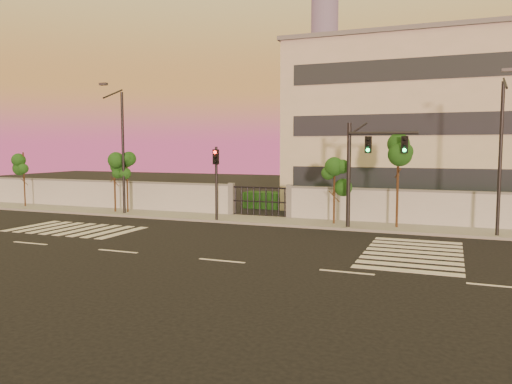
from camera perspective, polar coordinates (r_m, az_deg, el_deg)
ground at (r=20.12m, az=-3.93°, el=-7.86°), size 120.00×120.00×0.00m
sidewalk at (r=29.77m, az=4.80°, el=-3.48°), size 60.00×3.00×0.15m
perimeter_wall at (r=31.04m, az=5.79°, el=-1.29°), size 60.00×0.36×2.20m
hedge_row at (r=33.45m, az=8.81°, el=-1.30°), size 41.00×4.25×1.80m
institutional_building at (r=39.72m, az=22.47°, el=7.09°), size 24.40×12.40×12.25m
distant_skyscraper at (r=311.96m, az=7.81°, el=15.67°), size 16.00×16.00×118.00m
road_markings at (r=24.10m, az=-3.49°, el=-5.67°), size 57.00×7.62×0.02m
street_tree_a at (r=40.86m, az=-24.99°, el=2.60°), size 1.30×1.03×4.17m
street_tree_b at (r=35.23m, az=-15.84°, el=2.37°), size 1.52×1.21×4.00m
street_tree_c at (r=34.79m, az=-14.50°, el=2.62°), size 1.34×1.07×4.21m
street_tree_d at (r=28.88m, az=9.00°, el=1.67°), size 1.42×1.13×3.81m
street_tree_e at (r=28.25m, az=16.00°, el=3.51°), size 1.64×1.31×5.19m
traffic_signal_main at (r=27.59m, az=12.06°, el=3.29°), size 3.69×0.53×5.84m
traffic_signal_secondary at (r=29.99m, az=-4.58°, el=2.00°), size 0.35×0.34×4.56m
streetlight_west at (r=34.05m, az=-15.14°, el=5.07°), size 0.51×2.05×8.51m
streetlight_east at (r=27.19m, az=26.20°, el=4.28°), size 0.48×1.94×8.08m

